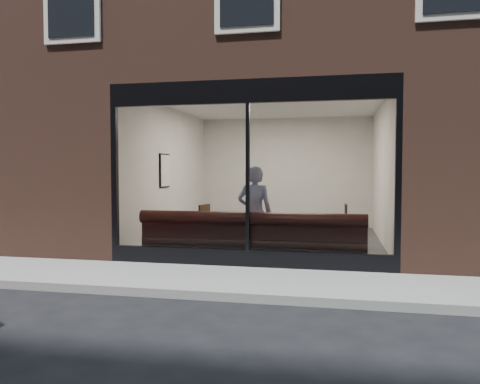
% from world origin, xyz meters
% --- Properties ---
extents(ground, '(120.00, 120.00, 0.00)m').
position_xyz_m(ground, '(0.00, 0.00, 0.00)').
color(ground, black).
rests_on(ground, ground).
extents(sidewalk_near, '(40.00, 2.00, 0.01)m').
position_xyz_m(sidewalk_near, '(0.00, 1.00, 0.01)').
color(sidewalk_near, gray).
rests_on(sidewalk_near, ground).
extents(kerb_near, '(40.00, 0.10, 0.12)m').
position_xyz_m(kerb_near, '(0.00, -0.05, 0.06)').
color(kerb_near, gray).
rests_on(kerb_near, ground).
extents(host_building_pier_left, '(2.50, 12.00, 3.20)m').
position_xyz_m(host_building_pier_left, '(-3.75, 8.00, 1.60)').
color(host_building_pier_left, '#553326').
rests_on(host_building_pier_left, ground).
extents(host_building_pier_right, '(2.50, 12.00, 3.20)m').
position_xyz_m(host_building_pier_right, '(3.75, 8.00, 1.60)').
color(host_building_pier_right, '#553326').
rests_on(host_building_pier_right, ground).
extents(host_building_backfill, '(5.00, 6.00, 3.20)m').
position_xyz_m(host_building_backfill, '(0.00, 11.00, 1.60)').
color(host_building_backfill, '#553326').
rests_on(host_building_backfill, ground).
extents(cafe_floor, '(6.00, 6.00, 0.00)m').
position_xyz_m(cafe_floor, '(0.00, 5.00, 0.02)').
color(cafe_floor, '#2D2D30').
rests_on(cafe_floor, ground).
extents(cafe_ceiling, '(6.00, 6.00, 0.00)m').
position_xyz_m(cafe_ceiling, '(0.00, 5.00, 3.19)').
color(cafe_ceiling, white).
rests_on(cafe_ceiling, host_building_upper).
extents(cafe_wall_back, '(5.00, 0.00, 5.00)m').
position_xyz_m(cafe_wall_back, '(0.00, 7.99, 1.60)').
color(cafe_wall_back, silver).
rests_on(cafe_wall_back, ground).
extents(cafe_wall_left, '(0.00, 6.00, 6.00)m').
position_xyz_m(cafe_wall_left, '(-2.49, 5.00, 1.60)').
color(cafe_wall_left, silver).
rests_on(cafe_wall_left, ground).
extents(cafe_wall_right, '(0.00, 6.00, 6.00)m').
position_xyz_m(cafe_wall_right, '(2.49, 5.00, 1.60)').
color(cafe_wall_right, silver).
rests_on(cafe_wall_right, ground).
extents(storefront_kick, '(5.00, 0.10, 0.30)m').
position_xyz_m(storefront_kick, '(0.00, 2.05, 0.15)').
color(storefront_kick, black).
rests_on(storefront_kick, ground).
extents(storefront_header, '(5.00, 0.10, 0.40)m').
position_xyz_m(storefront_header, '(0.00, 2.05, 3.00)').
color(storefront_header, black).
rests_on(storefront_header, host_building_upper).
extents(storefront_mullion, '(0.06, 0.10, 2.50)m').
position_xyz_m(storefront_mullion, '(0.00, 2.05, 1.55)').
color(storefront_mullion, black).
rests_on(storefront_mullion, storefront_kick).
extents(storefront_glass, '(4.80, 0.00, 4.80)m').
position_xyz_m(storefront_glass, '(0.00, 2.02, 1.55)').
color(storefront_glass, white).
rests_on(storefront_glass, storefront_kick).
extents(banquette, '(4.00, 0.55, 0.45)m').
position_xyz_m(banquette, '(0.00, 2.45, 0.23)').
color(banquette, '#341813').
rests_on(banquette, cafe_floor).
extents(person, '(0.64, 0.43, 1.74)m').
position_xyz_m(person, '(0.02, 2.63, 0.87)').
color(person, '#A2ADDF').
rests_on(person, cafe_floor).
extents(cafe_table_left, '(0.79, 0.79, 0.04)m').
position_xyz_m(cafe_table_left, '(-1.24, 3.46, 0.74)').
color(cafe_table_left, '#322113').
rests_on(cafe_table_left, cafe_floor).
extents(cafe_table_right, '(0.70, 0.70, 0.04)m').
position_xyz_m(cafe_table_right, '(1.66, 3.02, 0.74)').
color(cafe_table_right, '#322113').
rests_on(cafe_table_right, cafe_floor).
extents(cafe_chair_left, '(0.53, 0.53, 0.04)m').
position_xyz_m(cafe_chair_left, '(-1.40, 3.65, 0.24)').
color(cafe_chair_left, '#322113').
rests_on(cafe_chair_left, cafe_floor).
extents(cafe_chair_right, '(0.44, 0.44, 0.04)m').
position_xyz_m(cafe_chair_right, '(1.49, 4.33, 0.24)').
color(cafe_chair_right, '#322113').
rests_on(cafe_chair_right, cafe_floor).
extents(wall_poster, '(0.02, 0.55, 0.73)m').
position_xyz_m(wall_poster, '(-2.45, 4.59, 1.65)').
color(wall_poster, white).
rests_on(wall_poster, cafe_wall_left).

